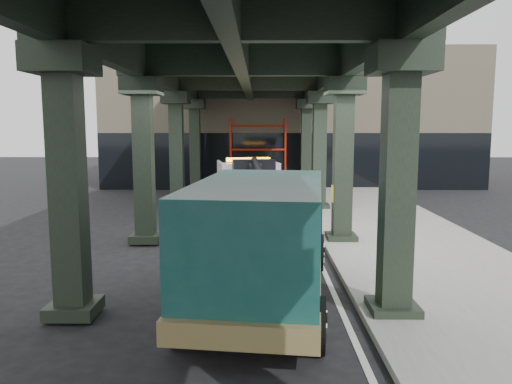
{
  "coord_description": "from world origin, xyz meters",
  "views": [
    {
      "loc": [
        0.1,
        -13.0,
        3.59
      ],
      "look_at": [
        -0.01,
        1.23,
        1.7
      ],
      "focal_mm": 35.0,
      "sensor_mm": 36.0,
      "label": 1
    }
  ],
  "objects": [
    {
      "name": "ground",
      "position": [
        0.0,
        0.0,
        0.0
      ],
      "size": [
        90.0,
        90.0,
        0.0
      ],
      "primitive_type": "plane",
      "color": "black",
      "rests_on": "ground"
    },
    {
      "name": "sidewalk",
      "position": [
        4.5,
        2.0,
        0.07
      ],
      "size": [
        5.0,
        40.0,
        0.15
      ],
      "primitive_type": "cube",
      "color": "gray",
      "rests_on": "ground"
    },
    {
      "name": "lane_stripe",
      "position": [
        1.7,
        2.0,
        0.01
      ],
      "size": [
        0.12,
        38.0,
        0.01
      ],
      "primitive_type": "cube",
      "color": "silver",
      "rests_on": "ground"
    },
    {
      "name": "viaduct",
      "position": [
        -0.4,
        2.0,
        5.46
      ],
      "size": [
        7.4,
        32.0,
        6.4
      ],
      "color": "black",
      "rests_on": "ground"
    },
    {
      "name": "building",
      "position": [
        2.0,
        20.0,
        4.0
      ],
      "size": [
        22.0,
        10.0,
        8.0
      ],
      "primitive_type": "cube",
      "color": "#C6B793",
      "rests_on": "ground"
    },
    {
      "name": "scaffolding",
      "position": [
        0.0,
        14.64,
        2.11
      ],
      "size": [
        3.08,
        0.88,
        4.0
      ],
      "color": "red",
      "rests_on": "ground"
    },
    {
      "name": "tow_truck",
      "position": [
        -0.06,
        4.16,
        1.23
      ],
      "size": [
        3.32,
        7.94,
        2.53
      ],
      "rotation": [
        0.0,
        0.0,
        0.17
      ],
      "color": "black",
      "rests_on": "ground"
    },
    {
      "name": "towed_van",
      "position": [
        0.14,
        -3.33,
        1.37
      ],
      "size": [
        3.15,
        6.53,
        2.55
      ],
      "rotation": [
        0.0,
        0.0,
        -0.12
      ],
      "color": "#134642",
      "rests_on": "ground"
    }
  ]
}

